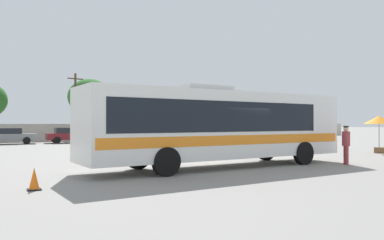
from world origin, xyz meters
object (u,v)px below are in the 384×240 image
Objects in this scene: utility_pole_near at (75,105)px; roadside_tree_midright at (90,97)px; attendant_by_bus_door at (346,142)px; traffic_cone_on_apron at (34,179)px; vendor_umbrella_near_gate_orange at (379,121)px; coach_bus_white_orange at (218,124)px; parked_car_third_maroon at (70,135)px; roadside_tree_right at (115,105)px; parked_car_rightmost_dark_blue at (146,134)px; parked_car_second_grey at (9,136)px.

roadside_tree_midright is at bearing 44.28° from utility_pole_near.
attendant_by_bus_door is 2.76× the size of traffic_cone_on_apron.
utility_pole_near reaches higher than vendor_umbrella_near_gate_orange.
coach_bus_white_orange is 32.26m from roadside_tree_midright.
roadside_tree_right is (6.94, 8.13, 3.35)m from parked_car_third_maroon.
attendant_by_bus_door is 0.25× the size of roadside_tree_midright.
attendant_by_bus_door is 34.30m from roadside_tree_midright.
utility_pole_near reaches higher than roadside_tree_right.
utility_pole_near is at bearing 137.27° from parked_car_rightmost_dark_blue.
utility_pole_near reaches higher than traffic_cone_on_apron.
utility_pole_near is at bearing 89.80° from coach_bus_white_orange.
parked_car_rightmost_dark_blue is (0.59, 26.14, -0.25)m from attendant_by_bus_door.
attendant_by_bus_door is at bearing -84.08° from roadside_tree_midright.
roadside_tree_right reaches higher than coach_bus_white_orange.
parked_car_second_grey is at bearing 131.53° from vendor_umbrella_near_gate_orange.
utility_pole_near is (0.10, 30.00, 2.07)m from coach_bus_white_orange.
parked_car_second_grey is 0.75× the size of roadside_tree_right.
roadside_tree_midright is (-10.88, 30.31, 2.98)m from vendor_umbrella_near_gate_orange.
parked_car_third_maroon is at bearing -3.44° from parked_car_second_grey.
roadside_tree_right is at bearing 104.26° from vendor_umbrella_near_gate_orange.
coach_bus_white_orange is 2.64× the size of parked_car_second_grey.
attendant_by_bus_door is at bearing -17.99° from coach_bus_white_orange.
parked_car_third_maroon reaches higher than parked_car_rightmost_dark_blue.
roadside_tree_right is (-0.35, 33.92, 3.12)m from attendant_by_bus_door.
utility_pole_near is 5.64m from roadside_tree_right.
coach_bus_white_orange is at bearing -93.91° from roadside_tree_midright.
roadside_tree_right is at bearing 90.59° from attendant_by_bus_door.
vendor_umbrella_near_gate_orange is at bearing -75.74° from roadside_tree_right.
parked_car_third_maroon is at bearing -177.47° from parked_car_rightmost_dark_blue.
vendor_umbrella_near_gate_orange is 30.13m from parked_car_second_grey.
roadside_tree_midright is (3.78, 8.10, 4.22)m from parked_car_third_maroon.
coach_bus_white_orange reaches higher than traffic_cone_on_apron.
roadside_tree_midright is (-4.10, 7.75, 4.24)m from parked_car_rightmost_dark_blue.
vendor_umbrella_near_gate_orange is (7.36, 3.57, 1.01)m from attendant_by_bus_door.
vendor_umbrella_near_gate_orange reaches higher than parked_car_second_grey.
roadside_tree_right reaches higher than attendant_by_bus_door.
roadside_tree_midright reaches higher than vendor_umbrella_near_gate_orange.
roadside_tree_midright reaches higher than parked_car_rightmost_dark_blue.
attendant_by_bus_door is at bearing -89.41° from roadside_tree_right.
coach_bus_white_orange is at bearing -86.19° from parked_car_third_maroon.
vendor_umbrella_near_gate_orange is 0.31× the size of utility_pole_near.
parked_car_rightmost_dark_blue is at bearing 106.71° from vendor_umbrella_near_gate_orange.
parked_car_second_grey is (-12.60, 26.11, -0.24)m from attendant_by_bus_door.
parked_car_second_grey is 12.68m from roadside_tree_midright.
parked_car_third_maroon is (-14.66, 22.22, -1.24)m from vendor_umbrella_near_gate_orange.
attendant_by_bus_door reaches higher than parked_car_rightmost_dark_blue.
traffic_cone_on_apron is (-13.84, -26.51, -0.45)m from parked_car_rightmost_dark_blue.
utility_pole_near is 1.21× the size of roadside_tree_right.
parked_car_third_maroon is 0.62× the size of roadside_tree_midright.
coach_bus_white_orange reaches higher than parked_car_rightmost_dark_blue.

